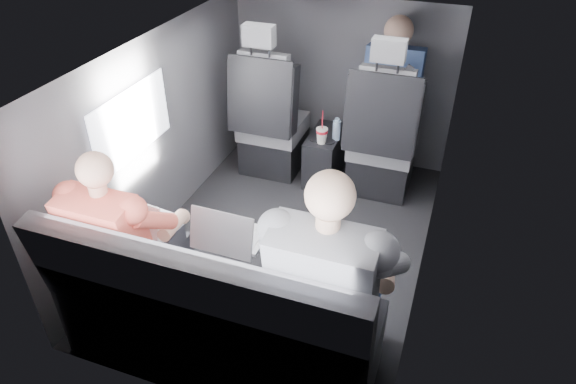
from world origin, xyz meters
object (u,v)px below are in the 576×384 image
(soda_cup, at_px, (322,135))
(center_console, at_px, (325,156))
(water_bottle, at_px, (337,130))
(passenger_front_right, at_px, (392,88))
(laptop_silver, at_px, (230,234))
(front_seat_right, at_px, (382,146))
(laptop_white, at_px, (147,221))
(front_seat_left, at_px, (271,127))
(passenger_rear_left, at_px, (128,240))
(laptop_black, at_px, (334,257))
(rear_bench, at_px, (216,321))
(passenger_rear_right, at_px, (331,284))

(soda_cup, bearing_deg, center_console, 93.58)
(water_bottle, bearing_deg, passenger_front_right, 38.92)
(soda_cup, distance_m, laptop_silver, 1.51)
(front_seat_right, xyz_separation_m, laptop_white, (-0.95, -1.66, 0.23))
(front_seat_left, distance_m, laptop_silver, 1.68)
(laptop_silver, height_order, passenger_rear_left, passenger_rear_left)
(laptop_white, distance_m, laptop_black, 1.01)
(passenger_rear_left, height_order, passenger_front_right, passenger_front_right)
(soda_cup, bearing_deg, front_seat_right, 13.96)
(rear_bench, bearing_deg, passenger_front_right, 78.53)
(front_seat_right, xyz_separation_m, passenger_rear_right, (0.10, -1.81, 0.26))
(front_seat_left, height_order, passenger_rear_right, passenger_rear_right)
(front_seat_left, relative_size, passenger_rear_left, 1.07)
(front_seat_right, xyz_separation_m, center_console, (-0.45, 0.04, -0.20))
(center_console, height_order, rear_bench, rear_bench)
(front_seat_right, distance_m, center_console, 0.49)
(soda_cup, distance_m, passenger_front_right, 0.64)
(center_console, xyz_separation_m, soda_cup, (0.01, -0.15, 0.27))
(passenger_rear_left, distance_m, passenger_rear_right, 1.07)
(laptop_black, bearing_deg, passenger_rear_right, -79.20)
(front_seat_right, distance_m, laptop_white, 1.92)
(center_console, distance_m, laptop_white, 1.82)
(soda_cup, relative_size, passenger_front_right, 0.31)
(front_seat_right, relative_size, soda_cup, 4.76)
(front_seat_right, xyz_separation_m, passenger_front_right, (-0.01, 0.26, 0.36))
(soda_cup, relative_size, laptop_silver, 0.79)
(laptop_white, height_order, laptop_black, laptop_white)
(front_seat_right, distance_m, passenger_rear_right, 1.83)
(passenger_rear_left, bearing_deg, center_console, 74.29)
(water_bottle, bearing_deg, rear_bench, -92.98)
(soda_cup, distance_m, laptop_white, 1.64)
(laptop_white, height_order, passenger_rear_right, passenger_rear_right)
(front_seat_right, height_order, laptop_black, front_seat_right)
(water_bottle, distance_m, laptop_black, 1.64)
(passenger_rear_right, bearing_deg, passenger_rear_left, 179.89)
(laptop_white, distance_m, laptop_silver, 0.46)
(front_seat_left, relative_size, center_console, 2.64)
(front_seat_right, xyz_separation_m, laptop_silver, (-0.49, -1.61, 0.23))
(passenger_rear_right, xyz_separation_m, passenger_front_right, (-0.11, 2.07, 0.10))
(laptop_white, bearing_deg, front_seat_right, 60.26)
(laptop_silver, bearing_deg, front_seat_left, 104.42)
(rear_bench, bearing_deg, soda_cup, 89.70)
(rear_bench, relative_size, laptop_silver, 4.73)
(front_seat_left, relative_size, passenger_front_right, 1.45)
(rear_bench, xyz_separation_m, water_bottle, (0.10, 1.89, 0.17))
(water_bottle, relative_size, laptop_black, 0.52)
(front_seat_left, height_order, passenger_rear_left, front_seat_left)
(center_console, height_order, passenger_rear_left, passenger_rear_left)
(front_seat_right, distance_m, passenger_front_right, 0.44)
(passenger_rear_left, bearing_deg, passenger_front_right, 65.11)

